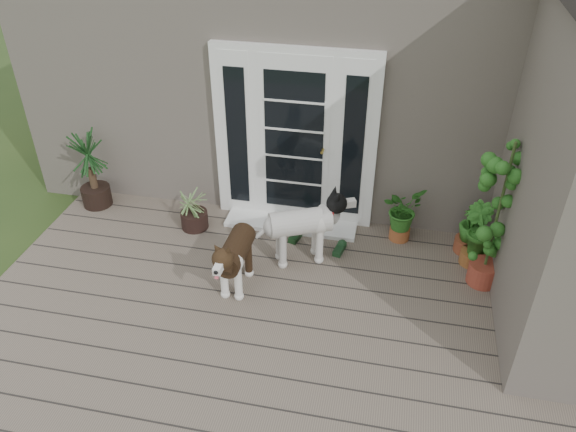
# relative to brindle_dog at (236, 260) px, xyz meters

# --- Properties ---
(deck) EXTENTS (6.20, 4.60, 0.12)m
(deck) POSITION_rel_brindle_dog_xyz_m (0.53, -0.78, -0.41)
(deck) COLOR #6B5B4C
(deck) RESTS_ON ground
(house_main) EXTENTS (7.40, 4.00, 3.10)m
(house_main) POSITION_rel_brindle_dog_xyz_m (0.53, 3.47, 1.08)
(house_main) COLOR #665E54
(house_main) RESTS_ON ground
(door_unit) EXTENTS (1.90, 0.14, 2.15)m
(door_unit) POSITION_rel_brindle_dog_xyz_m (0.33, 1.42, 0.73)
(door_unit) COLOR white
(door_unit) RESTS_ON deck
(door_step) EXTENTS (1.60, 0.40, 0.05)m
(door_step) POSITION_rel_brindle_dog_xyz_m (0.33, 1.22, -0.32)
(door_step) COLOR white
(door_step) RESTS_ON deck
(brindle_dog) EXTENTS (0.38, 0.84, 0.70)m
(brindle_dog) POSITION_rel_brindle_dog_xyz_m (0.00, 0.00, 0.00)
(brindle_dog) COLOR #342112
(brindle_dog) RESTS_ON deck
(white_dog) EXTENTS (0.98, 0.73, 0.75)m
(white_dog) POSITION_rel_brindle_dog_xyz_m (0.56, 0.57, 0.03)
(white_dog) COLOR white
(white_dog) RESTS_ON deck
(spider_plant) EXTENTS (0.72, 0.72, 0.58)m
(spider_plant) POSITION_rel_brindle_dog_xyz_m (-0.81, 0.94, -0.06)
(spider_plant) COLOR #9CBC74
(spider_plant) RESTS_ON deck
(yucca) EXTENTS (0.86, 0.86, 1.01)m
(yucca) POSITION_rel_brindle_dog_xyz_m (-2.22, 1.17, 0.16)
(yucca) COLOR black
(yucca) RESTS_ON deck
(herb_a) EXTENTS (0.65, 0.65, 0.59)m
(herb_a) POSITION_rel_brindle_dog_xyz_m (1.64, 1.22, -0.05)
(herb_a) COLOR #1C4C15
(herb_a) RESTS_ON deck
(herb_b) EXTENTS (0.51, 0.51, 0.55)m
(herb_b) POSITION_rel_brindle_dog_xyz_m (2.46, 0.91, -0.07)
(herb_b) COLOR #26621C
(herb_b) RESTS_ON deck
(herb_c) EXTENTS (0.32, 0.32, 0.50)m
(herb_c) POSITION_rel_brindle_dog_xyz_m (2.42, 1.13, -0.10)
(herb_c) COLOR #225217
(herb_c) RESTS_ON deck
(sapling) EXTENTS (0.66, 0.66, 1.73)m
(sapling) POSITION_rel_brindle_dog_xyz_m (2.55, 0.60, 0.52)
(sapling) COLOR #235D1A
(sapling) RESTS_ON deck
(clog_left) EXTENTS (0.20, 0.31, 0.09)m
(clog_left) POSITION_rel_brindle_dog_xyz_m (0.45, 0.96, -0.31)
(clog_left) COLOR black
(clog_left) RESTS_ON deck
(clog_right) EXTENTS (0.18, 0.30, 0.08)m
(clog_right) POSITION_rel_brindle_dog_xyz_m (0.98, 0.81, -0.31)
(clog_right) COLOR #15361A
(clog_right) RESTS_ON deck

